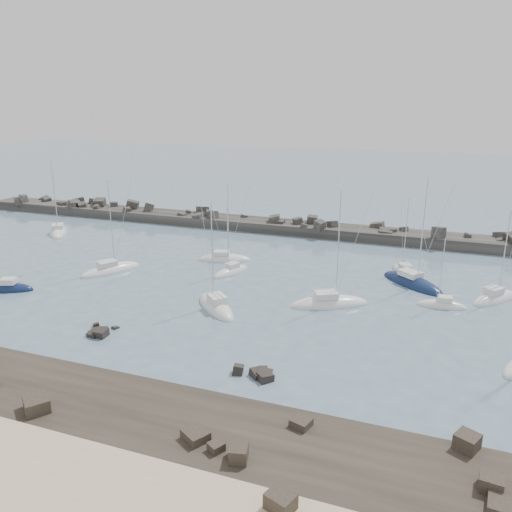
{
  "coord_description": "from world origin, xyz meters",
  "views": [
    {
      "loc": [
        27.87,
        -49.27,
        23.93
      ],
      "look_at": [
        5.85,
        12.0,
        3.29
      ],
      "focal_mm": 35.0,
      "sensor_mm": 36.0,
      "label": 1
    }
  ],
  "objects": [
    {
      "name": "rock_cluster_far",
      "position": [
        14.76,
        -12.02,
        0.18
      ],
      "size": [
        4.18,
        2.67,
        1.38
      ],
      "color": "black",
      "rests_on": "ground"
    },
    {
      "name": "sailboat_8",
      "position": [
        26.44,
        16.84,
        0.15
      ],
      "size": [
        9.72,
        8.8,
        15.82
      ],
      "color": "#0F1D40",
      "rests_on": "ground"
    },
    {
      "name": "sailboat_2",
      "position": [
        -23.26,
        -3.2,
        0.15
      ],
      "size": [
        7.31,
        4.41,
        11.33
      ],
      "color": "#0F1D40",
      "rests_on": "ground"
    },
    {
      "name": "sailboat_12",
      "position": [
        36.33,
        14.68,
        0.16
      ],
      "size": [
        6.72,
        7.45,
        12.41
      ],
      "color": "silver",
      "rests_on": "ground"
    },
    {
      "name": "rock_shelf",
      "position": [
        0.66,
        -21.97,
        0.03
      ],
      "size": [
        140.0,
        12.47,
        1.96
      ],
      "color": "black",
      "rests_on": "ground"
    },
    {
      "name": "sailboat_3",
      "position": [
        -14.99,
        7.69,
        0.14
      ],
      "size": [
        6.87,
        9.24,
        14.24
      ],
      "color": "silver",
      "rests_on": "ground"
    },
    {
      "name": "breakwater",
      "position": [
        -7.88,
        38.0,
        0.35
      ],
      "size": [
        115.0,
        7.63,
        5.18
      ],
      "color": "#2D2A28",
      "rests_on": "ground"
    },
    {
      "name": "sailboat_1",
      "position": [
        -37.15,
        22.82,
        0.14
      ],
      "size": [
        7.86,
        9.19,
        14.69
      ],
      "color": "silver",
      "rests_on": "ground"
    },
    {
      "name": "sailboat_5",
      "position": [
        4.85,
        0.65,
        0.16
      ],
      "size": [
        8.08,
        7.94,
        13.86
      ],
      "color": "silver",
      "rests_on": "ground"
    },
    {
      "name": "sailboat_10",
      "position": [
        25.03,
        21.31,
        0.13
      ],
      "size": [
        5.03,
        7.51,
        11.5
      ],
      "color": "silver",
      "rests_on": "ground"
    },
    {
      "name": "sailboat_6",
      "position": [
        1.68,
        12.99,
        0.13
      ],
      "size": [
        4.39,
        6.92,
        10.64
      ],
      "color": "silver",
      "rests_on": "ground"
    },
    {
      "name": "ground",
      "position": [
        0.0,
        0.0,
        0.0
      ],
      "size": [
        400.0,
        400.0,
        0.0
      ],
      "primitive_type": "plane",
      "color": "slate",
      "rests_on": "ground"
    },
    {
      "name": "sailboat_7",
      "position": [
        17.35,
        6.2,
        0.15
      ],
      "size": [
        9.84,
        7.08,
        15.09
      ],
      "color": "silver",
      "rests_on": "ground"
    },
    {
      "name": "sailboat_4",
      "position": [
        -1.48,
        18.03,
        0.13
      ],
      "size": [
        8.53,
        4.98,
        12.86
      ],
      "color": "silver",
      "rests_on": "ground"
    },
    {
      "name": "sailboat_9",
      "position": [
        30.2,
        10.27,
        0.13
      ],
      "size": [
        5.9,
        2.29,
        9.34
      ],
      "color": "silver",
      "rests_on": "ground"
    },
    {
      "name": "rock_cluster_near",
      "position": [
        -4.07,
        -9.75,
        0.1
      ],
      "size": [
        3.18,
        3.46,
        1.41
      ],
      "color": "black",
      "rests_on": "ground"
    }
  ]
}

